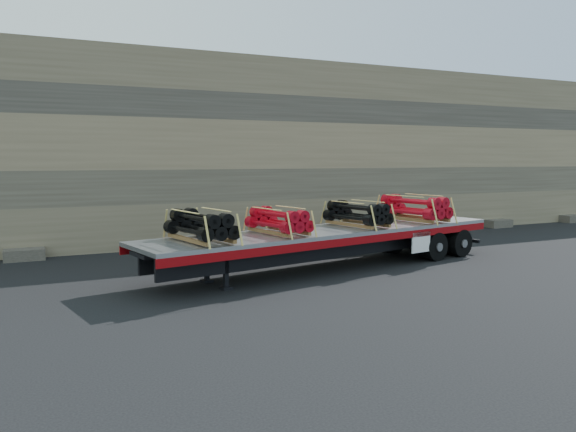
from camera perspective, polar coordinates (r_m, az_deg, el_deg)
name	(u,v)px	position (r m, az deg, el deg)	size (l,w,h in m)	color
ground	(319,265)	(16.90, 3.21, -5.02)	(120.00, 120.00, 0.00)	black
rock_wall	(242,151)	(22.53, -4.69, 6.63)	(44.00, 3.00, 7.00)	#7A6B54
trailer	(330,249)	(16.33, 4.27, -3.33)	(11.62, 2.23, 1.16)	#9EA0A5
bundle_front	(201,227)	(13.88, -8.85, -1.06)	(1.03, 2.07, 0.73)	black
bundle_midfront	(278,221)	(15.09, -0.97, -0.55)	(0.95, 1.91, 0.68)	#A90917
bundle_midrear	(357,214)	(16.93, 7.06, 0.16)	(1.01, 2.02, 0.72)	black
bundle_rear	(414,209)	(18.73, 12.65, 0.74)	(1.13, 2.26, 0.80)	#A90917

